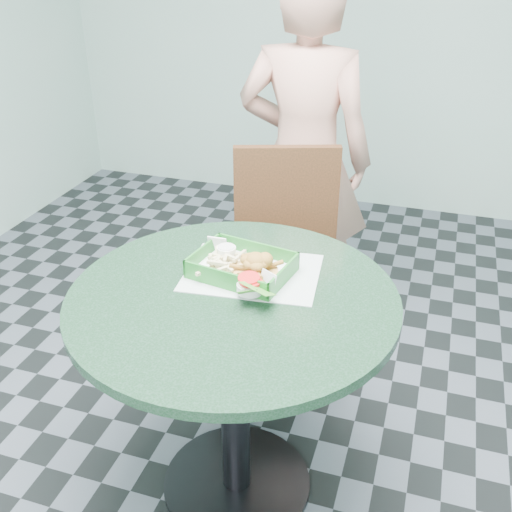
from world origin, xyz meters
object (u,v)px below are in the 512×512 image
(dining_chair, at_px, (278,250))
(crab_sandwich, at_px, (258,270))
(food_basket, at_px, (242,275))
(cafe_table, at_px, (234,348))
(sauce_ramekin, at_px, (224,258))
(diner_person, at_px, (305,150))

(dining_chair, distance_m, crab_sandwich, 0.68)
(dining_chair, xyz_separation_m, food_basket, (0.06, -0.60, 0.23))
(cafe_table, relative_size, food_basket, 3.35)
(food_basket, bearing_deg, sauce_ramekin, 160.58)
(diner_person, height_order, sauce_ramekin, diner_person)
(cafe_table, height_order, dining_chair, dining_chair)
(crab_sandwich, xyz_separation_m, sauce_ramekin, (-0.12, 0.04, -0.00))
(crab_sandwich, height_order, sauce_ramekin, crab_sandwich)
(crab_sandwich, bearing_deg, food_basket, 165.08)
(food_basket, bearing_deg, crab_sandwich, -14.92)
(cafe_table, distance_m, sauce_ramekin, 0.27)
(dining_chair, distance_m, sauce_ramekin, 0.63)
(dining_chair, bearing_deg, food_basket, -103.29)
(diner_person, distance_m, food_basket, 0.95)
(dining_chair, bearing_deg, diner_person, 69.52)
(cafe_table, bearing_deg, diner_person, 92.98)
(food_basket, bearing_deg, diner_person, 92.70)
(cafe_table, height_order, crab_sandwich, crab_sandwich)
(food_basket, distance_m, sauce_ramekin, 0.08)
(cafe_table, xyz_separation_m, sauce_ramekin, (-0.08, 0.13, 0.22))
(diner_person, bearing_deg, cafe_table, 92.21)
(diner_person, relative_size, food_basket, 6.02)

